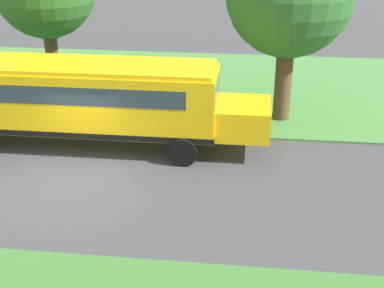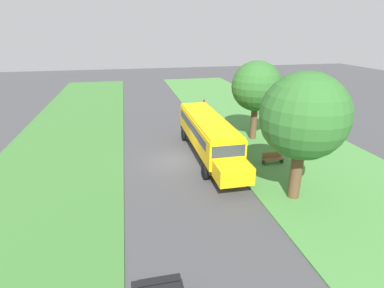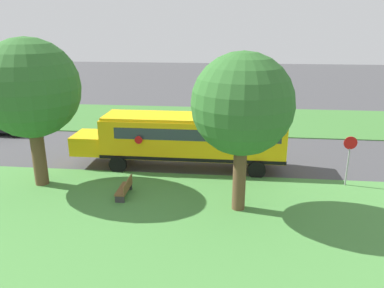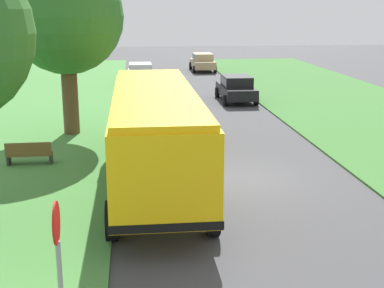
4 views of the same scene
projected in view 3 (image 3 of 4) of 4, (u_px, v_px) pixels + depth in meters
The scene contains 9 objects.
ground_plane at pixel (185, 152), 25.06m from camera, with size 120.00×120.00×0.00m, color #424244.
grass_verge at pixel (156, 229), 15.59m from camera, with size 12.00×80.00×0.08m, color #47843D.
grass_far_side at pixel (198, 119), 33.57m from camera, with size 10.00×80.00×0.07m, color #3D7533.
school_bus at pixel (188, 136), 21.83m from camera, with size 2.84×12.42×3.16m.
car_black_nearest at pixel (3, 123), 28.92m from camera, with size 2.02×4.40×1.56m.
oak_tree_beside_bus at pixel (242, 103), 15.63m from camera, with size 4.40×4.40×7.17m.
oak_tree_roadside_mid at pixel (27, 88), 18.25m from camera, with size 4.93×4.93×7.64m.
stop_sign at pixel (349, 155), 19.26m from camera, with size 0.08×0.68×2.74m.
park_bench at pixel (125, 188), 18.38m from camera, with size 1.61×0.53×0.92m.
Camera 3 is at (-23.52, -2.96, 8.18)m, focal length 35.00 mm.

